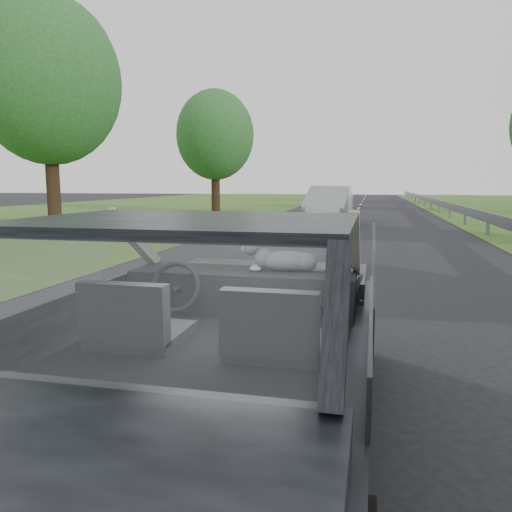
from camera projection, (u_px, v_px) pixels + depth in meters
The scene contains 10 objects.
ground at pixel (219, 445), 3.10m from camera, with size 140.00×140.00×0.00m, color #2A2A33.
subject_car at pixel (217, 333), 3.00m from camera, with size 1.80×4.00×1.45m, color black.
dashboard at pixel (243, 291), 3.58m from camera, with size 1.58×0.45×0.30m, color black.
driver_seat at pixel (133, 316), 2.78m from camera, with size 0.50×0.72×0.42m, color #2A2A2E.
passenger_seat at pixel (273, 326), 2.61m from camera, with size 0.50×0.72×0.42m, color #2A2A2E.
steering_wheel at pixel (175, 287), 3.38m from camera, with size 0.36×0.36×0.04m, color black.
cat at pixel (287, 260), 3.52m from camera, with size 0.56×0.17×0.25m, color gray.
other_car at pixel (329, 204), 20.32m from camera, with size 1.82×4.61×1.52m, color silver.
tree_5 at pixel (49, 114), 19.60m from camera, with size 5.67×5.67×8.58m, color #1C571E, non-canonical shape.
tree_6 at pixel (215, 153), 28.09m from camera, with size 4.36×4.36×6.60m, color #1C571E, non-canonical shape.
Camera 1 is at (0.88, -2.77, 1.62)m, focal length 35.00 mm.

